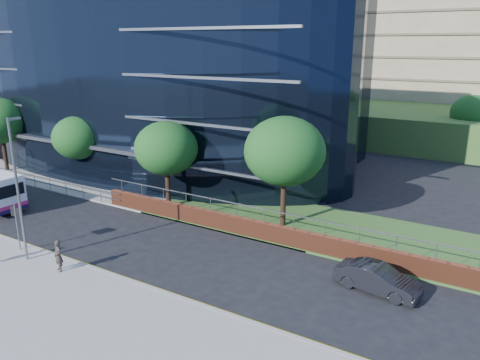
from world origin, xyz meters
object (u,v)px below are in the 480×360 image
Objects in this scene: tree_far_c at (166,148)px; parked_car at (377,279)px; pedestrian_b at (58,256)px; tree_far_b at (78,138)px; tree_far_a at (0,121)px; tree_far_d at (285,151)px; streetlight_east at (18,186)px; tree_dist_e at (472,113)px; street_sign at (16,218)px.

tree_far_c is 17.74m from parked_car.
tree_far_c is 11.84m from pedestrian_b.
tree_far_b is 16.86m from pedestrian_b.
parked_car is (36.78, -4.27, -4.18)m from tree_far_a.
streetlight_east is (-10.00, -12.17, -0.75)m from tree_far_d.
tree_dist_e is 45.85m from streetlight_east.
tree_far_b is (10.00, 0.50, -0.65)m from tree_far_a.
street_sign is at bearing -55.92° from tree_far_b.
tree_far_b is 0.93× the size of tree_dist_e.
pedestrian_b is (-15.04, -6.91, 0.34)m from parked_car.
tree_far_a is at bearing 90.66° from parked_car.
tree_far_a reaches higher than tree_far_c.
tree_far_d is at bearing 45.22° from street_sign.
tree_dist_e is 44.98m from pedestrian_b.
street_sign is 0.35× the size of streetlight_east.
parked_car is at bearing -90.35° from tree_dist_e.
tree_dist_e is at bearing 6.93° from parked_car.
tree_far_b is at bearing 124.08° from street_sign.
tree_dist_e is (19.50, 41.59, 2.39)m from street_sign.
tree_far_a is 3.99× the size of pedestrian_b.
tree_far_d is at bearing 63.20° from parked_car.
tree_far_d is (11.50, 11.59, 3.04)m from street_sign.
streetlight_east reaches higher than parked_car.
tree_far_c is 3.72× the size of pedestrian_b.
pedestrian_b is (2.74, 0.00, -3.42)m from streetlight_east.
tree_far_a is 1.15× the size of tree_far_b.
tree_far_c is at bearing 117.12° from pedestrian_b.
tree_far_a is 29.02m from tree_far_d.
tree_far_b is 0.81× the size of tree_far_d.
tree_far_d reaches higher than parked_car.
parked_car is at bearing -34.08° from tree_far_d.
tree_far_c reaches higher than pedestrian_b.
tree_far_d is (19.00, 0.50, 0.98)m from tree_far_b.
street_sign is 0.46× the size of tree_far_b.
parked_car is at bearing -10.09° from tree_far_b.
pedestrian_b is (21.74, -11.17, -3.84)m from tree_far_a.
street_sign is at bearing -134.78° from tree_far_d.
tree_far_c is 35.36m from tree_dist_e.
tree_far_d is at bearing 77.45° from pedestrian_b.
street_sign is at bearing -103.29° from tree_far_c.
street_sign reaches higher than parked_car.
tree_far_b is 19.03m from tree_far_d.
parked_car is (17.78, 6.91, -3.75)m from streetlight_east.
tree_far_a is 22.05m from streetlight_east.
tree_far_b is 27.43m from parked_car.
tree_far_d is at bearing 1.97° from tree_far_a.
tree_dist_e is at bearing 66.89° from streetlight_east.
street_sign is 45.99m from tree_dist_e.
streetlight_east is (-18.00, -42.17, -0.10)m from tree_dist_e.
tree_far_b is 14.74m from streetlight_east.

